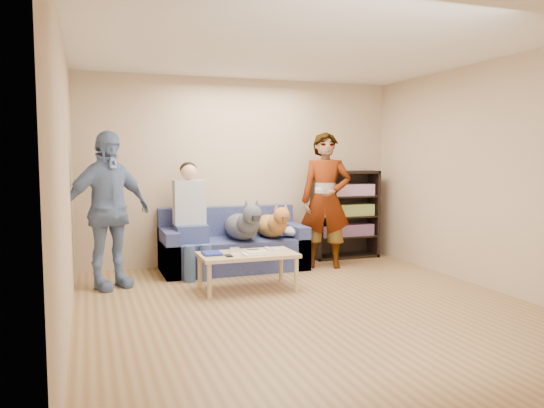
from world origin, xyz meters
name	(u,v)px	position (x,y,z in m)	size (l,w,h in m)	color
ground	(312,309)	(0.00, 0.00, 0.00)	(5.00, 5.00, 0.00)	olive
ceiling	(314,42)	(0.00, 0.00, 2.60)	(5.00, 5.00, 0.00)	white
wall_back	(242,172)	(0.00, 2.50, 1.30)	(4.50, 4.50, 0.00)	tan
wall_front	(503,198)	(0.00, -2.50, 1.30)	(4.50, 4.50, 0.00)	tan
wall_left	(65,183)	(-2.25, 0.00, 1.30)	(5.00, 5.00, 0.00)	tan
wall_right	(498,176)	(2.25, 0.00, 1.30)	(5.00, 5.00, 0.00)	tan
blanket	(295,231)	(0.58, 1.92, 0.50)	(0.41, 0.34, 0.14)	#B4B4B9
person_standing_right	(326,200)	(0.99, 1.80, 0.92)	(0.67, 0.44, 1.84)	gray
person_standing_left	(107,210)	(-1.87, 1.57, 0.91)	(1.06, 0.44, 1.81)	#7293B6
held_controller	(318,189)	(0.79, 1.60, 1.09)	(0.04, 0.12, 0.03)	white
notebook_blue	(212,253)	(-0.78, 1.02, 0.43)	(0.20, 0.26, 0.03)	navy
papers	(254,254)	(-0.33, 0.87, 0.43)	(0.26, 0.20, 0.01)	white
magazine	(256,252)	(-0.30, 0.89, 0.44)	(0.22, 0.17, 0.01)	beige
camera_silver	(234,250)	(-0.50, 1.09, 0.45)	(0.11, 0.06, 0.05)	silver
controller_a	(268,249)	(-0.10, 1.07, 0.43)	(0.04, 0.13, 0.03)	white
controller_b	(277,250)	(-0.02, 0.99, 0.43)	(0.09, 0.06, 0.03)	white
headphone_cup_a	(265,251)	(-0.18, 0.95, 0.43)	(0.07, 0.07, 0.02)	white
headphone_cup_b	(262,250)	(-0.18, 1.03, 0.43)	(0.07, 0.07, 0.02)	silver
pen_orange	(250,255)	(-0.40, 0.81, 0.42)	(0.01, 0.01, 0.14)	#CC4C1C
pen_black	(253,249)	(-0.26, 1.15, 0.42)	(0.01, 0.01, 0.14)	black
wallet	(229,256)	(-0.63, 0.85, 0.43)	(0.07, 0.12, 0.01)	black
sofa	(233,248)	(-0.25, 2.10, 0.28)	(1.90, 0.85, 0.82)	#515B93
person_seated	(191,215)	(-0.83, 1.97, 0.77)	(0.40, 0.73, 1.47)	#3B4D83
dog_gray	(243,225)	(-0.17, 1.84, 0.63)	(0.39, 1.24, 0.57)	#53585E
dog_tan	(272,224)	(0.26, 1.92, 0.60)	(0.35, 1.14, 0.51)	#B88038
coffee_table	(247,257)	(-0.38, 0.97, 0.37)	(1.10, 0.60, 0.42)	#DAAC86
bookshelf	(345,212)	(1.55, 2.33, 0.68)	(1.00, 0.34, 1.30)	black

